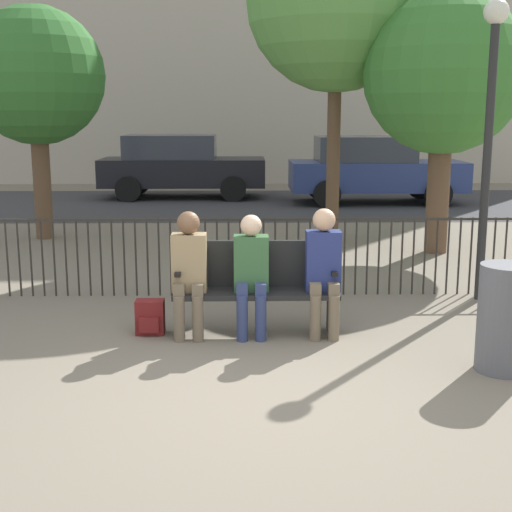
{
  "coord_description": "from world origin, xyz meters",
  "views": [
    {
      "loc": [
        -0.13,
        -5.22,
        2.19
      ],
      "look_at": [
        0.0,
        1.65,
        0.8
      ],
      "focal_mm": 50.0,
      "sensor_mm": 36.0,
      "label": 1
    }
  ],
  "objects_px": {
    "seated_person_0": "(189,267)",
    "tree_0": "(444,75)",
    "backpack": "(150,317)",
    "trash_bin": "(506,318)",
    "seated_person_1": "(251,269)",
    "parked_car_1": "(373,169)",
    "park_bench": "(256,285)",
    "tree_1": "(36,77)",
    "parked_car_0": "(180,165)",
    "seated_person_2": "(323,265)",
    "lamp_post": "(491,104)",
    "tree_2": "(337,1)"
  },
  "relations": [
    {
      "from": "lamp_post",
      "to": "parked_car_0",
      "type": "distance_m",
      "value": 11.38
    },
    {
      "from": "parked_car_0",
      "to": "parked_car_1",
      "type": "relative_size",
      "value": 1.0
    },
    {
      "from": "tree_2",
      "to": "parked_car_1",
      "type": "bearing_deg",
      "value": 72.71
    },
    {
      "from": "parked_car_0",
      "to": "seated_person_2",
      "type": "bearing_deg",
      "value": -78.34
    },
    {
      "from": "seated_person_2",
      "to": "tree_1",
      "type": "distance_m",
      "value": 7.41
    },
    {
      "from": "seated_person_0",
      "to": "tree_2",
      "type": "height_order",
      "value": "tree_2"
    },
    {
      "from": "lamp_post",
      "to": "parked_car_1",
      "type": "xyz_separation_m",
      "value": [
        0.37,
        9.17,
        -1.44
      ]
    },
    {
      "from": "parked_car_1",
      "to": "tree_2",
      "type": "bearing_deg",
      "value": -107.29
    },
    {
      "from": "backpack",
      "to": "park_bench",
      "type": "bearing_deg",
      "value": 3.19
    },
    {
      "from": "backpack",
      "to": "trash_bin",
      "type": "bearing_deg",
      "value": -18.88
    },
    {
      "from": "seated_person_0",
      "to": "trash_bin",
      "type": "distance_m",
      "value": 2.96
    },
    {
      "from": "seated_person_1",
      "to": "tree_1",
      "type": "bearing_deg",
      "value": 122.25
    },
    {
      "from": "parked_car_0",
      "to": "trash_bin",
      "type": "distance_m",
      "value": 13.34
    },
    {
      "from": "park_bench",
      "to": "seated_person_1",
      "type": "xyz_separation_m",
      "value": [
        -0.05,
        -0.13,
        0.19
      ]
    },
    {
      "from": "park_bench",
      "to": "parked_car_1",
      "type": "distance_m",
      "value": 10.86
    },
    {
      "from": "tree_2",
      "to": "tree_0",
      "type": "bearing_deg",
      "value": -32.34
    },
    {
      "from": "park_bench",
      "to": "lamp_post",
      "type": "distance_m",
      "value": 3.46
    },
    {
      "from": "seated_person_2",
      "to": "backpack",
      "type": "relative_size",
      "value": 3.64
    },
    {
      "from": "tree_0",
      "to": "parked_car_0",
      "type": "distance_m",
      "value": 9.03
    },
    {
      "from": "seated_person_1",
      "to": "tree_2",
      "type": "distance_m",
      "value": 6.35
    },
    {
      "from": "seated_person_0",
      "to": "tree_2",
      "type": "bearing_deg",
      "value": 68.56
    },
    {
      "from": "lamp_post",
      "to": "park_bench",
      "type": "bearing_deg",
      "value": -155.15
    },
    {
      "from": "park_bench",
      "to": "seated_person_2",
      "type": "xyz_separation_m",
      "value": [
        0.66,
        -0.12,
        0.22
      ]
    },
    {
      "from": "trash_bin",
      "to": "seated_person_2",
      "type": "bearing_deg",
      "value": 144.88
    },
    {
      "from": "park_bench",
      "to": "tree_1",
      "type": "distance_m",
      "value": 7.02
    },
    {
      "from": "tree_1",
      "to": "parked_car_0",
      "type": "bearing_deg",
      "value": 72.86
    },
    {
      "from": "seated_person_2",
      "to": "tree_0",
      "type": "distance_m",
      "value": 5.24
    },
    {
      "from": "seated_person_2",
      "to": "backpack",
      "type": "xyz_separation_m",
      "value": [
        -1.72,
        0.07,
        -0.54
      ]
    },
    {
      "from": "seated_person_2",
      "to": "backpack",
      "type": "height_order",
      "value": "seated_person_2"
    },
    {
      "from": "park_bench",
      "to": "lamp_post",
      "type": "relative_size",
      "value": 0.48
    },
    {
      "from": "backpack",
      "to": "parked_car_1",
      "type": "distance_m",
      "value": 11.27
    },
    {
      "from": "seated_person_1",
      "to": "backpack",
      "type": "height_order",
      "value": "seated_person_1"
    },
    {
      "from": "trash_bin",
      "to": "backpack",
      "type": "bearing_deg",
      "value": 161.12
    },
    {
      "from": "seated_person_2",
      "to": "tree_1",
      "type": "bearing_deg",
      "value": 127.11
    },
    {
      "from": "tree_2",
      "to": "trash_bin",
      "type": "bearing_deg",
      "value": -83.48
    },
    {
      "from": "seated_person_1",
      "to": "parked_car_1",
      "type": "height_order",
      "value": "parked_car_1"
    },
    {
      "from": "seated_person_0",
      "to": "tree_0",
      "type": "bearing_deg",
      "value": 49.89
    },
    {
      "from": "seated_person_2",
      "to": "lamp_post",
      "type": "height_order",
      "value": "lamp_post"
    },
    {
      "from": "parked_car_0",
      "to": "lamp_post",
      "type": "bearing_deg",
      "value": -66.82
    },
    {
      "from": "backpack",
      "to": "tree_0",
      "type": "height_order",
      "value": "tree_0"
    },
    {
      "from": "seated_person_2",
      "to": "parked_car_0",
      "type": "distance_m",
      "value": 11.99
    },
    {
      "from": "tree_2",
      "to": "parked_car_0",
      "type": "distance_m",
      "value": 7.87
    },
    {
      "from": "trash_bin",
      "to": "tree_0",
      "type": "bearing_deg",
      "value": 81.18
    },
    {
      "from": "tree_0",
      "to": "tree_2",
      "type": "height_order",
      "value": "tree_2"
    },
    {
      "from": "seated_person_0",
      "to": "tree_0",
      "type": "xyz_separation_m",
      "value": [
        3.59,
        4.27,
        2.04
      ]
    },
    {
      "from": "park_bench",
      "to": "seated_person_2",
      "type": "relative_size",
      "value": 1.29
    },
    {
      "from": "park_bench",
      "to": "tree_1",
      "type": "height_order",
      "value": "tree_1"
    },
    {
      "from": "seated_person_1",
      "to": "seated_person_0",
      "type": "bearing_deg",
      "value": 179.82
    },
    {
      "from": "seated_person_1",
      "to": "park_bench",
      "type": "bearing_deg",
      "value": 69.26
    },
    {
      "from": "park_bench",
      "to": "seated_person_1",
      "type": "relative_size",
      "value": 1.35
    }
  ]
}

